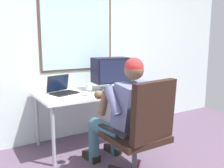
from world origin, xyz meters
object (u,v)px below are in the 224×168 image
at_px(desk, 96,95).
at_px(person_seated, 124,113).
at_px(desk_speaker, 124,79).
at_px(laptop, 62,89).
at_px(office_chair, 144,126).
at_px(crt_monitor, 111,70).
at_px(wine_glass, 89,88).

height_order(desk, person_seated, person_seated).
relative_size(desk, desk_speaker, 9.65).
relative_size(laptop, desk_speaker, 2.38).
xyz_separation_m(office_chair, crt_monitor, (0.28, 1.05, 0.41)).
bearing_deg(office_chair, laptop, 108.67).
distance_m(desk, desk_speaker, 0.60).
xyz_separation_m(desk, wine_glass, (-0.21, -0.21, 0.15)).
height_order(office_chair, crt_monitor, crt_monitor).
bearing_deg(desk, wine_glass, -134.88).
height_order(desk, desk_speaker, desk_speaker).
bearing_deg(crt_monitor, desk, -179.87).
relative_size(crt_monitor, wine_glass, 3.75).
xyz_separation_m(office_chair, desk_speaker, (0.61, 1.22, 0.24)).
bearing_deg(desk_speaker, crt_monitor, -152.60).
bearing_deg(wine_glass, desk, 45.12).
distance_m(laptop, desk_speaker, 1.00).
height_order(wine_glass, desk_speaker, desk_speaker).
relative_size(desk, person_seated, 1.26).
bearing_deg(office_chair, wine_glass, 100.92).
bearing_deg(wine_glass, person_seated, -76.82).
distance_m(office_chair, laptop, 1.23).
bearing_deg(desk_speaker, desk, -162.76).
bearing_deg(office_chair, crt_monitor, 75.22).
relative_size(person_seated, wine_glass, 8.85).
bearing_deg(laptop, crt_monitor, -8.10).
bearing_deg(person_seated, desk, 83.79).
bearing_deg(desk, desk_speaker, 17.24).
height_order(office_chair, person_seated, person_seated).
height_order(desk, office_chair, office_chair).
xyz_separation_m(desk, laptop, (-0.44, 0.09, 0.11)).
bearing_deg(crt_monitor, person_seated, -111.89).
bearing_deg(laptop, desk_speaker, 4.49).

